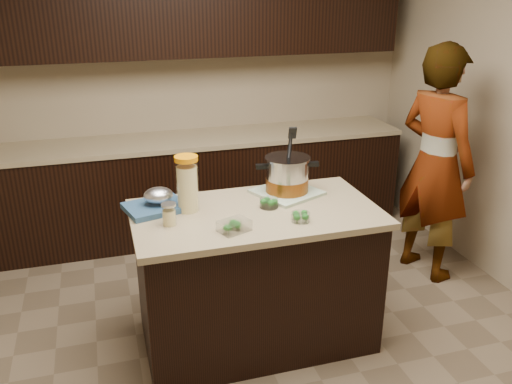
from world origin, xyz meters
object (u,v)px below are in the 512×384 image
person (435,164)px  lemonade_pitcher (187,186)px  stock_pot (287,177)px  island (256,277)px

person → lemonade_pitcher: bearing=84.2°
stock_pot → person: person is taller
stock_pot → person: bearing=19.8°
lemonade_pitcher → person: size_ratio=0.19×
island → stock_pot: 0.66m
island → stock_pot: size_ratio=3.59×
island → lemonade_pitcher: 0.72m
island → stock_pot: stock_pot is taller
lemonade_pitcher → person: (1.93, 0.36, -0.16)m
person → stock_pot: bearing=85.5°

